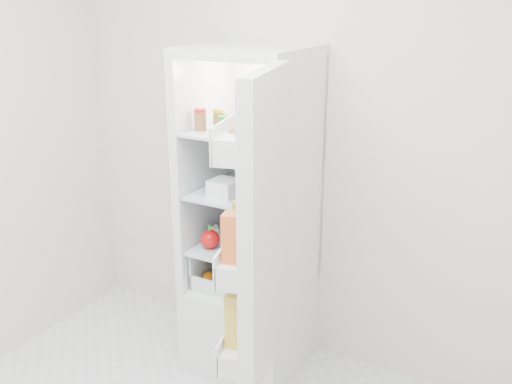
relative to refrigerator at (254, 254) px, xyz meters
The scene contains 19 objects.
room_walls 1.57m from the refrigerator, 80.89° to the right, with size 3.02×3.02×2.61m.
refrigerator is the anchor object (origin of this frame).
shelf_low 0.10m from the refrigerator, 90.00° to the right, with size 0.49×0.53×0.01m, color silver.
shelf_mid 0.39m from the refrigerator, 90.00° to the right, with size 0.49×0.53×0.01m, color silver.
shelf_top 0.72m from the refrigerator, 90.00° to the right, with size 0.49×0.53×0.01m, color silver.
crisper_left 0.15m from the refrigerator, 152.98° to the right, with size 0.23×0.46×0.22m, color silver, non-canonical shape.
crisper_right 0.15m from the refrigerator, 27.02° to the right, with size 0.23×0.46×0.22m, color silver, non-canonical shape.
condiment_jars 0.78m from the refrigerator, 90.00° to the right, with size 0.46×0.16×0.08m.
squeeze_bottle 0.84m from the refrigerator, 22.63° to the right, with size 0.05×0.05×0.17m, color white.
tub_white 0.48m from the refrigerator, 107.76° to the right, with size 0.14×0.14×0.09m, color white.
tub_cream 0.44m from the refrigerator, 31.28° to the right, with size 0.11×0.11×0.07m, color beige.
tin_red 0.52m from the refrigerator, 68.62° to the right, with size 0.09×0.09×0.06m, color red.
foil_tray 0.42m from the refrigerator, 135.78° to the left, with size 0.15×0.11×0.04m, color silver.
red_cabbage 0.19m from the refrigerator, 85.78° to the right, with size 0.17×0.17×0.17m, color #592163.
bell_pepper 0.29m from the refrigerator, 127.10° to the right, with size 0.10×0.10×0.10m, color #B70B0B.
mushroom_bowl 0.23m from the refrigerator, 146.35° to the right, with size 0.13×0.13×0.06m, color #7C9FBA.
citrus_pile 0.17m from the refrigerator, 144.65° to the right, with size 0.20×0.31×0.16m.
veg_pile 0.18m from the refrigerator, 26.82° to the right, with size 0.16×0.30×0.10m.
fridge_door 0.85m from the refrigerator, 59.29° to the right, with size 0.30×0.60×1.30m.
Camera 1 is at (1.22, -1.28, 2.03)m, focal length 40.00 mm.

